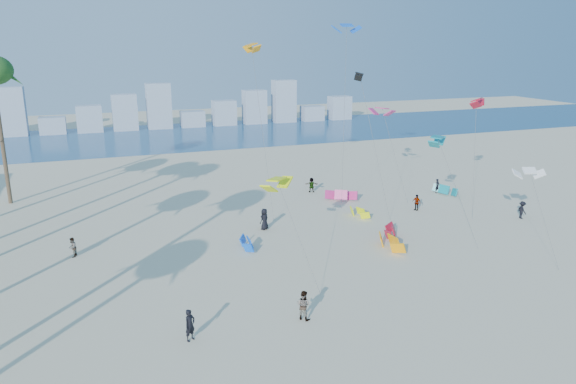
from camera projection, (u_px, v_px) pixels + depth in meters
name	position (u px, v px, depth m)	size (l,w,h in m)	color
ground	(340.00, 359.00, 27.99)	(220.00, 220.00, 0.00)	beige
ocean	(160.00, 137.00, 93.19)	(220.00, 220.00, 0.00)	navy
kitesurfer_near	(190.00, 325.00, 29.56)	(0.66, 0.43, 1.82)	black
kitesurfer_mid	(303.00, 305.00, 31.85)	(0.87, 0.68, 1.79)	gray
kitesurfers_far	(343.00, 206.00, 51.16)	(39.53, 16.19, 1.88)	black
grounded_kites	(372.00, 215.00, 49.87)	(25.17, 16.57, 1.06)	blue
flying_kites	(374.00, 102.00, 47.18)	(24.62, 24.43, 17.87)	#F0FE0D
distant_skyline	(145.00, 113.00, 101.03)	(85.00, 3.00, 8.40)	#9EADBF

